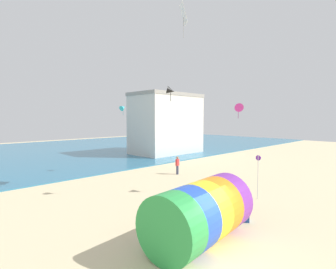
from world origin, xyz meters
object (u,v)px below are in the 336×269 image
bystander_near_water (177,165)px  kite_black_delta (171,91)px  kite_cyan_delta (123,108)px  kite_white_diamond (184,14)px  kite_handler (233,198)px  beach_flag (260,160)px  cooler_box (246,218)px  kite_magenta_delta (238,106)px  giant_inflatable_tube (201,213)px

bystander_near_water → kite_black_delta: bearing=-140.0°
kite_cyan_delta → bystander_near_water: 7.71m
kite_cyan_delta → kite_white_diamond: (-0.48, -8.34, 6.48)m
kite_handler → beach_flag: 4.12m
kite_black_delta → kite_cyan_delta: size_ratio=0.94×
kite_white_diamond → bystander_near_water: (3.92, 4.28, -12.06)m
bystander_near_water → beach_flag: beach_flag is taller
kite_white_diamond → cooler_box: bearing=-106.8°
kite_magenta_delta → beach_flag: kite_magenta_delta is taller
kite_black_delta → kite_magenta_delta: size_ratio=0.80×
kite_black_delta → beach_flag: size_ratio=0.33×
kite_black_delta → kite_white_diamond: 6.04m
kite_black_delta → bystander_near_water: bearing=40.0°
kite_cyan_delta → beach_flag: (1.82, -13.21, -3.82)m
kite_magenta_delta → kite_cyan_delta: size_ratio=1.18×
giant_inflatable_tube → kite_handler: (4.12, 0.89, -0.47)m
kite_cyan_delta → cooler_box: (-2.36, -14.56, -6.30)m
kite_white_diamond → beach_flag: size_ratio=0.82×
kite_white_diamond → bystander_near_water: kite_white_diamond is taller
kite_cyan_delta → cooler_box: 16.03m
cooler_box → beach_flag: bearing=17.8°
beach_flag → cooler_box: bearing=-162.2°
beach_flag → cooler_box: 5.04m
kite_magenta_delta → kite_white_diamond: size_ratio=0.51×
giant_inflatable_tube → kite_white_diamond: kite_white_diamond is taller
kite_black_delta → kite_white_diamond: bearing=18.1°
bystander_near_water → cooler_box: (-5.79, -10.49, -0.72)m
kite_magenta_delta → kite_black_delta: bearing=146.2°
kite_handler → cooler_box: bearing=-114.2°
kite_cyan_delta → kite_white_diamond: 10.57m
kite_handler → bystander_near_water: (5.32, 9.44, 0.02)m
giant_inflatable_tube → cooler_box: 3.83m
giant_inflatable_tube → kite_cyan_delta: size_ratio=5.14×
kite_black_delta → cooler_box: 9.02m
kite_handler → kite_magenta_delta: (3.47, 1.82, 5.41)m
kite_handler → cooler_box: size_ratio=3.29×
kite_black_delta → cooler_box: kite_black_delta is taller
kite_magenta_delta → kite_white_diamond: kite_white_diamond is taller
kite_white_diamond → kite_magenta_delta: bearing=-58.2°
giant_inflatable_tube → cooler_box: (3.65, -0.17, -1.16)m
cooler_box → giant_inflatable_tube: bearing=177.4°
giant_inflatable_tube → bystander_near_water: (9.44, 10.32, -0.45)m
kite_cyan_delta → beach_flag: 13.87m
kite_black_delta → kite_white_diamond: size_ratio=0.41×
giant_inflatable_tube → kite_black_delta: 8.78m
kite_cyan_delta → kite_handler: bearing=-97.9°
kite_magenta_delta → cooler_box: kite_magenta_delta is taller
giant_inflatable_tube → kite_black_delta: kite_black_delta is taller
kite_handler → kite_cyan_delta: size_ratio=1.61×
bystander_near_water → kite_handler: bearing=-119.4°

